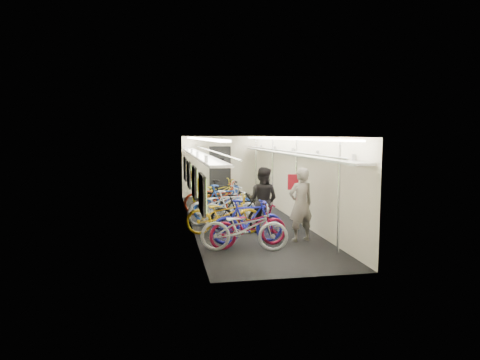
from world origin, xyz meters
name	(u,v)px	position (x,y,z in m)	size (l,w,h in m)	color
train_car_shell	(227,162)	(-0.36, 0.71, 1.66)	(10.00, 10.00, 10.00)	black
bicycle_0	(244,228)	(-0.57, -3.14, 0.49)	(0.64, 1.85, 0.97)	#B6B6BB
bicycle_1	(248,221)	(-0.37, -2.55, 0.51)	(0.48, 1.69, 1.02)	#1D21AF
bicycle_2	(249,226)	(-0.42, -2.86, 0.47)	(0.63, 1.80, 0.94)	maroon
bicycle_3	(241,213)	(-0.30, -1.28, 0.48)	(0.45, 1.58, 0.95)	black
bicycle_4	(224,214)	(-0.77, -1.51, 0.49)	(0.65, 1.87, 0.98)	gold
bicycle_5	(231,208)	(-0.46, -0.64, 0.49)	(0.46, 1.62, 0.98)	silver
bicycle_6	(220,205)	(-0.70, -0.22, 0.51)	(0.67, 1.93, 1.01)	#B5B5BA
bicycle_7	(224,203)	(-0.55, 0.05, 0.53)	(0.50, 1.76, 1.06)	#1A3E9F
bicycle_8	(215,199)	(-0.70, 0.94, 0.52)	(0.69, 1.99, 1.04)	maroon
bicycle_9	(224,196)	(-0.34, 1.41, 0.52)	(0.49, 1.74, 1.05)	black
bicycle_10	(217,192)	(-0.39, 2.77, 0.47)	(0.62, 1.78, 0.94)	gold
passenger_near	(301,204)	(0.87, -2.52, 0.85)	(0.62, 0.41, 1.70)	gray
passenger_mid	(263,200)	(0.20, -1.55, 0.83)	(0.80, 0.63, 1.65)	black
backpack	(293,182)	(0.95, -1.68, 1.28)	(0.26, 0.14, 0.38)	#A1101C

